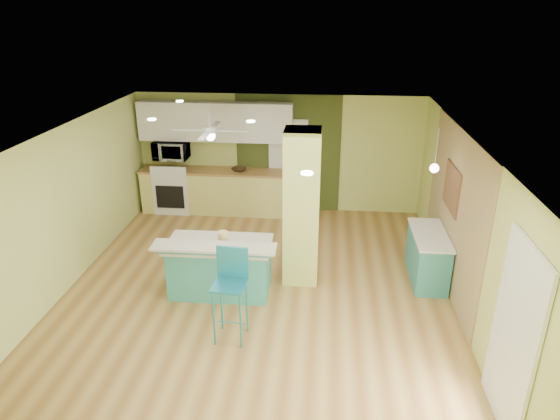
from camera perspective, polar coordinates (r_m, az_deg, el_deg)
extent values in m
cube|color=olive|center=(7.97, -2.61, -9.35)|extent=(6.00, 7.00, 0.01)
cube|color=white|center=(6.98, -2.97, 8.44)|extent=(6.00, 7.00, 0.01)
cube|color=#C2CC6D|center=(10.66, -0.13, 6.47)|extent=(6.00, 0.01, 2.50)
cube|color=#C2CC6D|center=(4.46, -9.45, -19.30)|extent=(6.00, 0.01, 2.50)
cube|color=#C2CC6D|center=(8.34, -23.68, -0.18)|extent=(0.01, 7.00, 2.50)
cube|color=#C2CC6D|center=(7.58, 20.33, -1.85)|extent=(0.01, 7.00, 2.50)
cube|color=#917752|center=(8.11, 19.24, -0.11)|extent=(0.02, 3.40, 2.50)
cube|color=#3A461C|center=(10.63, 0.94, 6.42)|extent=(2.20, 0.02, 2.50)
cube|color=white|center=(10.68, 0.92, 5.09)|extent=(0.82, 0.05, 2.00)
cube|color=white|center=(5.75, 25.14, -13.12)|extent=(0.04, 1.08, 2.10)
cube|color=#B0BD57|center=(7.78, 2.48, 0.23)|extent=(0.55, 0.55, 2.50)
cube|color=#D9D271|center=(10.83, -7.15, 2.08)|extent=(3.20, 0.60, 0.90)
cube|color=#9B6935|center=(10.67, -7.28, 4.45)|extent=(3.25, 0.63, 0.04)
cube|color=silver|center=(11.07, -11.97, 2.22)|extent=(0.76, 0.64, 0.90)
cube|color=black|center=(10.78, -12.45, 1.46)|extent=(0.59, 0.02, 0.50)
cube|color=silver|center=(10.62, -12.66, 4.39)|extent=(0.76, 0.06, 0.18)
cube|color=white|center=(10.52, -7.41, 9.99)|extent=(3.20, 0.34, 0.80)
imported|color=silver|center=(10.80, -12.35, 6.70)|extent=(0.70, 0.48, 0.39)
cylinder|color=silver|center=(9.14, -8.07, 10.32)|extent=(0.03, 0.03, 0.40)
cylinder|color=silver|center=(9.19, -8.00, 9.10)|extent=(0.24, 0.24, 0.10)
sphere|color=white|center=(9.21, -7.96, 8.37)|extent=(0.18, 0.18, 0.18)
cylinder|color=white|center=(7.88, 17.48, 6.72)|extent=(0.01, 0.01, 0.62)
sphere|color=white|center=(7.97, 17.22, 4.58)|extent=(0.14, 0.14, 0.14)
cube|color=brown|center=(8.19, 19.05, 2.37)|extent=(0.03, 0.90, 0.70)
cube|color=teal|center=(7.84, -6.85, -6.66)|extent=(1.51, 0.77, 0.80)
cube|color=beige|center=(7.64, -6.99, -3.91)|extent=(1.60, 0.86, 0.04)
cube|color=teal|center=(7.30, -7.57, -4.58)|extent=(1.70, 0.14, 0.11)
cube|color=beige|center=(7.28, -7.59, -4.21)|extent=(1.82, 0.39, 0.04)
cylinder|color=teal|center=(6.70, -7.57, -12.25)|extent=(0.03, 0.03, 0.81)
cylinder|color=teal|center=(6.61, -4.52, -12.62)|extent=(0.03, 0.03, 0.81)
cylinder|color=teal|center=(6.98, -6.71, -10.62)|extent=(0.03, 0.03, 0.81)
cylinder|color=teal|center=(6.90, -3.80, -10.94)|extent=(0.03, 0.03, 0.81)
cube|color=teal|center=(6.57, -5.79, -8.56)|extent=(0.45, 0.45, 0.03)
cube|color=teal|center=(6.61, -5.44, -5.94)|extent=(0.43, 0.06, 0.45)
cube|color=teal|center=(8.47, 16.49, -5.21)|extent=(0.50, 1.21, 0.78)
cube|color=white|center=(8.30, 16.79, -2.72)|extent=(0.54, 1.26, 0.03)
imported|color=#372616|center=(10.54, -4.71, 4.65)|extent=(0.37, 0.37, 0.07)
cylinder|color=gold|center=(7.57, -6.54, -3.16)|extent=(0.16, 0.16, 0.19)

